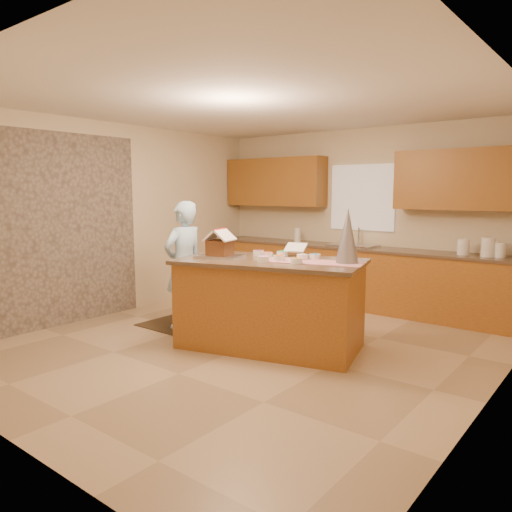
% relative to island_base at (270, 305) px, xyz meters
% --- Properties ---
extents(floor, '(5.50, 5.50, 0.00)m').
position_rel_island_base_xyz_m(floor, '(-0.19, -0.08, -0.48)').
color(floor, tan).
rests_on(floor, ground).
extents(ceiling, '(5.50, 5.50, 0.00)m').
position_rel_island_base_xyz_m(ceiling, '(-0.19, -0.08, 2.22)').
color(ceiling, silver).
rests_on(ceiling, floor).
extents(wall_back, '(5.50, 5.50, 0.00)m').
position_rel_island_base_xyz_m(wall_back, '(-0.19, 2.67, 0.87)').
color(wall_back, beige).
rests_on(wall_back, floor).
extents(wall_left, '(5.50, 5.50, 0.00)m').
position_rel_island_base_xyz_m(wall_left, '(-2.69, -0.08, 0.87)').
color(wall_left, beige).
rests_on(wall_left, floor).
extents(wall_right, '(5.50, 5.50, 0.00)m').
position_rel_island_base_xyz_m(wall_right, '(2.31, -0.08, 0.87)').
color(wall_right, beige).
rests_on(wall_right, floor).
extents(stone_accent, '(0.00, 2.50, 2.50)m').
position_rel_island_base_xyz_m(stone_accent, '(-2.67, -0.88, 0.77)').
color(stone_accent, gray).
rests_on(stone_accent, wall_left).
extents(window_curtain, '(1.05, 0.03, 1.00)m').
position_rel_island_base_xyz_m(window_curtain, '(-0.19, 2.64, 1.17)').
color(window_curtain, white).
rests_on(window_curtain, wall_back).
extents(back_counter_base, '(4.80, 0.60, 0.88)m').
position_rel_island_base_xyz_m(back_counter_base, '(-0.19, 2.37, -0.04)').
color(back_counter_base, '#A45E22').
rests_on(back_counter_base, floor).
extents(back_counter_top, '(4.85, 0.63, 0.04)m').
position_rel_island_base_xyz_m(back_counter_top, '(-0.19, 2.37, 0.42)').
color(back_counter_top, brown).
rests_on(back_counter_top, back_counter_base).
extents(upper_cabinet_left, '(1.85, 0.35, 0.80)m').
position_rel_island_base_xyz_m(upper_cabinet_left, '(-1.74, 2.49, 1.42)').
color(upper_cabinet_left, '#9E6221').
rests_on(upper_cabinet_left, wall_back).
extents(upper_cabinet_right, '(1.85, 0.35, 0.80)m').
position_rel_island_base_xyz_m(upper_cabinet_right, '(1.36, 2.49, 1.42)').
color(upper_cabinet_right, '#9E6221').
rests_on(upper_cabinet_right, wall_back).
extents(sink, '(0.70, 0.45, 0.12)m').
position_rel_island_base_xyz_m(sink, '(-0.19, 2.37, 0.41)').
color(sink, silver).
rests_on(sink, back_counter_top).
extents(faucet, '(0.03, 0.03, 0.28)m').
position_rel_island_base_xyz_m(faucet, '(-0.19, 2.55, 0.58)').
color(faucet, silver).
rests_on(faucet, back_counter_top).
extents(island_base, '(2.14, 1.46, 0.95)m').
position_rel_island_base_xyz_m(island_base, '(0.00, 0.00, 0.00)').
color(island_base, '#A45E22').
rests_on(island_base, floor).
extents(island_top, '(2.24, 1.57, 0.04)m').
position_rel_island_base_xyz_m(island_top, '(0.00, 0.00, 0.50)').
color(island_top, brown).
rests_on(island_top, island_base).
extents(table_runner, '(1.15, 0.66, 0.01)m').
position_rel_island_base_xyz_m(table_runner, '(0.47, 0.13, 0.52)').
color(table_runner, '#B00C26').
rests_on(table_runner, island_top).
extents(baking_tray, '(0.58, 0.49, 0.03)m').
position_rel_island_base_xyz_m(baking_tray, '(-0.56, -0.21, 0.53)').
color(baking_tray, silver).
rests_on(baking_tray, island_top).
extents(cookbook, '(0.28, 0.24, 0.10)m').
position_rel_island_base_xyz_m(cookbook, '(0.05, 0.44, 0.62)').
color(cookbook, white).
rests_on(cookbook, island_top).
extents(tinsel_tree, '(0.29, 0.29, 0.60)m').
position_rel_island_base_xyz_m(tinsel_tree, '(0.80, 0.28, 0.82)').
color(tinsel_tree, silver).
rests_on(tinsel_tree, island_top).
extents(rug, '(1.10, 0.72, 0.01)m').
position_rel_island_base_xyz_m(rug, '(-1.38, -0.05, -0.47)').
color(rug, black).
rests_on(rug, floor).
extents(boy, '(0.42, 0.61, 1.62)m').
position_rel_island_base_xyz_m(boy, '(-1.33, -0.05, 0.34)').
color(boy, '#ACD5F5').
rests_on(boy, rug).
extents(canister_a, '(0.15, 0.15, 0.21)m').
position_rel_island_base_xyz_m(canister_a, '(1.40, 2.37, 0.55)').
color(canister_a, white).
rests_on(canister_a, back_counter_top).
extents(canister_b, '(0.17, 0.17, 0.25)m').
position_rel_island_base_xyz_m(canister_b, '(1.70, 2.37, 0.57)').
color(canister_b, white).
rests_on(canister_b, back_counter_top).
extents(canister_c, '(0.13, 0.13, 0.19)m').
position_rel_island_base_xyz_m(canister_c, '(1.85, 2.37, 0.54)').
color(canister_c, white).
rests_on(canister_c, back_counter_top).
extents(paper_towel, '(0.10, 0.10, 0.23)m').
position_rel_island_base_xyz_m(paper_towel, '(-1.20, 2.37, 0.56)').
color(paper_towel, white).
rests_on(paper_towel, back_counter_top).
extents(gingerbread_house, '(0.37, 0.37, 0.31)m').
position_rel_island_base_xyz_m(gingerbread_house, '(-0.56, -0.21, 0.66)').
color(gingerbread_house, brown).
rests_on(gingerbread_house, baking_tray).
extents(candy_bowls, '(0.85, 0.62, 0.06)m').
position_rel_island_base_xyz_m(candy_bowls, '(0.09, 0.11, 0.55)').
color(candy_bowls, orange).
rests_on(candy_bowls, island_top).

